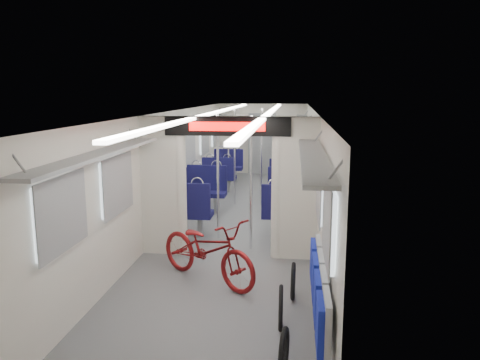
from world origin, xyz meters
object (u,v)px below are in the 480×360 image
Objects in this scene: seat_bay_near_right at (287,197)px; bike_hoop_c at (293,283)px; stanchion_near_left at (218,178)px; stanchion_far_right at (261,158)px; bike_hoop_a at (284,354)px; bike_hoop_b at (281,310)px; seat_bay_far_right at (289,171)px; stanchion_far_left at (235,157)px; flip_bench at (319,288)px; seat_bay_near_left at (197,195)px; stanchion_near_right at (251,184)px; seat_bay_far_left at (224,168)px; bicycle at (207,249)px.

bike_hoop_c is at bearing -87.80° from seat_bay_near_right.
stanchion_near_left is 2.75m from stanchion_far_right.
stanchion_near_left is at bearing 107.53° from bike_hoop_a.
bike_hoop_b is 0.23× the size of seat_bay_far_right.
stanchion_near_left and stanchion_far_left have the same top height.
seat_bay_near_left reaches higher than flip_bench.
stanchion_near_right is 3.30m from stanchion_far_left.
stanchion_near_left reaches higher than bike_hoop_a.
stanchion_near_left is at bearing -102.65° from stanchion_far_right.
seat_bay_far_right is 1.01× the size of stanchion_far_right.
seat_bay_near_left is at bearing -90.00° from seat_bay_far_left.
stanchion_far_left reaches higher than seat_bay_far_left.
bicycle is 6.87m from seat_bay_far_left.
stanchion_far_right reaches higher than bike_hoop_c.
stanchion_far_right is at bearing -2.13° from stanchion_far_left.
seat_bay_far_left is (0.00, 3.75, -0.03)m from seat_bay_near_left.
bike_hoop_b is at bearing -77.82° from stanchion_far_left.
bike_hoop_b is 0.23× the size of stanchion_near_right.
stanchion_near_right is at bearing 100.28° from bike_hoop_a.
seat_bay_far_left is at bearing 90.00° from seat_bay_near_left.
seat_bay_near_right is 0.93× the size of stanchion_near_right.
bike_hoop_b is 8.32m from seat_bay_far_left.
stanchion_near_left reaches higher than bicycle.
stanchion_near_left is 0.84m from stanchion_near_right.
flip_bench is 1.08× the size of seat_bay_far_left.
stanchion_near_left reaches higher than seat_bay_far_right.
stanchion_near_right is at bearing -51.52° from seat_bay_near_left.
bike_hoop_c reaches higher than bike_hoop_a.
seat_bay_far_right reaches higher than seat_bay_far_left.
bicycle is at bearing -83.39° from seat_bay_far_left.
stanchion_far_right reaches higher than flip_bench.
bicycle reaches higher than bike_hoop_a.
bike_hoop_b is 2.96m from stanchion_near_right.
flip_bench is 0.96× the size of seat_bay_near_left.
bike_hoop_c is 0.25× the size of seat_bay_far_left.
seat_bay_far_left is (-1.87, 8.10, 0.29)m from bike_hoop_b.
seat_bay_far_right is (0.00, 3.14, 0.02)m from seat_bay_near_right.
bike_hoop_b is at bearing -89.95° from seat_bay_near_right.
flip_bench is at bearing -63.80° from stanchion_near_left.
seat_bay_near_right reaches higher than bike_hoop_a.
seat_bay_near_right is (-0.42, 4.59, -0.03)m from flip_bench.
seat_bay_far_left is at bearing 105.37° from stanchion_far_left.
stanchion_near_left is (0.62, -4.83, 0.62)m from seat_bay_far_left.
stanchion_far_right reaches higher than bike_hoop_b.
stanchion_far_right is at bearing 99.95° from flip_bench.
stanchion_far_left is at bearing 177.87° from stanchion_far_right.
stanchion_near_right is at bearing 102.32° from bike_hoop_b.
seat_bay_near_right is (-0.06, 5.34, 0.34)m from bike_hoop_a.
stanchion_far_right reaches higher than bicycle.
seat_bay_near_left is 0.97× the size of stanchion_near_right.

